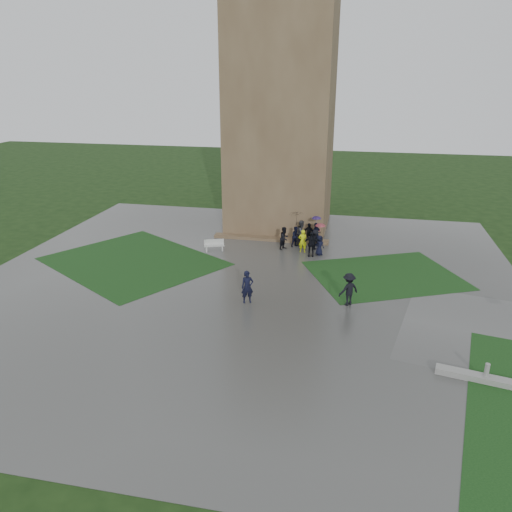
% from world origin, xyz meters
% --- Properties ---
extents(ground, '(120.00, 120.00, 0.00)m').
position_xyz_m(ground, '(0.00, 0.00, 0.00)').
color(ground, black).
extents(plaza, '(34.00, 34.00, 0.02)m').
position_xyz_m(plaza, '(0.00, 2.00, 0.01)').
color(plaza, '#3C3C39').
rests_on(plaza, ground).
extents(lawn_inset_left, '(14.10, 13.46, 0.01)m').
position_xyz_m(lawn_inset_left, '(-8.50, 4.00, 0.03)').
color(lawn_inset_left, '#133512').
rests_on(lawn_inset_left, plaza).
extents(lawn_inset_right, '(11.12, 10.15, 0.01)m').
position_xyz_m(lawn_inset_right, '(8.50, 5.00, 0.03)').
color(lawn_inset_right, '#133512').
rests_on(lawn_inset_right, plaza).
extents(tower, '(8.00, 8.00, 18.00)m').
position_xyz_m(tower, '(0.00, 15.00, 9.00)').
color(tower, brown).
rests_on(tower, ground).
extents(tower_plinth, '(9.00, 0.80, 0.22)m').
position_xyz_m(tower_plinth, '(0.00, 10.60, 0.13)').
color(tower_plinth, brown).
rests_on(tower_plinth, plaza).
extents(bench, '(1.51, 0.93, 0.84)m').
position_xyz_m(bench, '(-3.62, 7.29, 0.45)').
color(bench, beige).
rests_on(bench, plaza).
extents(visitor_cluster, '(3.46, 3.54, 2.70)m').
position_xyz_m(visitor_cluster, '(2.92, 9.16, 1.14)').
color(visitor_cluster, black).
rests_on(visitor_cluster, plaza).
extents(pedestrian_mid, '(0.82, 0.69, 1.90)m').
position_xyz_m(pedestrian_mid, '(0.71, -0.76, 0.97)').
color(pedestrian_mid, black).
rests_on(pedestrian_mid, plaza).
extents(pedestrian_near, '(1.35, 1.25, 1.89)m').
position_xyz_m(pedestrian_near, '(6.31, 0.10, 0.97)').
color(pedestrian_near, black).
rests_on(pedestrian_near, plaza).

